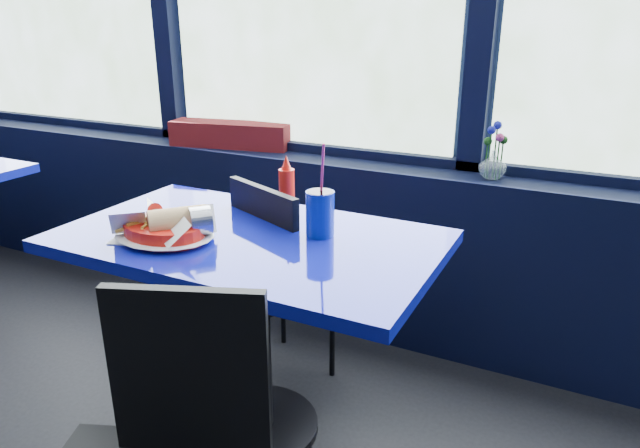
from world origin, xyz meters
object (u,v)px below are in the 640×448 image
(chair_near_back, at_px, (270,272))
(planter_box, at_px, (231,134))
(soda_cup, at_px, (320,212))
(ketchup_bottle, at_px, (287,188))
(flower_vase, at_px, (493,162))
(food_basket, at_px, (166,227))
(near_table, at_px, (250,287))

(chair_near_back, height_order, planter_box, planter_box)
(soda_cup, bearing_deg, ketchup_bottle, 143.89)
(chair_near_back, bearing_deg, soda_cup, 173.95)
(flower_vase, bearing_deg, ketchup_bottle, -134.83)
(food_basket, distance_m, ketchup_bottle, 0.44)
(ketchup_bottle, bearing_deg, flower_vase, 45.17)
(chair_near_back, distance_m, food_basket, 0.51)
(near_table, bearing_deg, chair_near_back, 108.49)
(planter_box, height_order, ketchup_bottle, ketchup_bottle)
(food_basket, bearing_deg, ketchup_bottle, 39.13)
(chair_near_back, height_order, soda_cup, soda_cup)
(ketchup_bottle, bearing_deg, near_table, -90.16)
(planter_box, bearing_deg, chair_near_back, -57.23)
(chair_near_back, height_order, food_basket, chair_near_back)
(flower_vase, xyz_separation_m, soda_cup, (-0.39, -0.74, -0.04))
(planter_box, xyz_separation_m, soda_cup, (0.87, -0.77, -0.03))
(near_table, bearing_deg, food_basket, -145.80)
(ketchup_bottle, height_order, soda_cup, soda_cup)
(soda_cup, bearing_deg, near_table, -153.54)
(near_table, xyz_separation_m, ketchup_bottle, (0.00, 0.25, 0.27))
(flower_vase, bearing_deg, planter_box, 178.53)
(near_table, relative_size, flower_vase, 5.37)
(ketchup_bottle, relative_size, soda_cup, 0.68)
(chair_near_back, bearing_deg, ketchup_bottle, -166.29)
(flower_vase, relative_size, ketchup_bottle, 1.09)
(planter_box, height_order, flower_vase, flower_vase)
(food_basket, relative_size, soda_cup, 1.18)
(food_basket, relative_size, ketchup_bottle, 1.74)
(near_table, relative_size, food_basket, 3.35)
(planter_box, xyz_separation_m, ketchup_bottle, (0.67, -0.63, -0.02))
(chair_near_back, relative_size, food_basket, 2.40)
(chair_near_back, distance_m, ketchup_bottle, 0.36)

